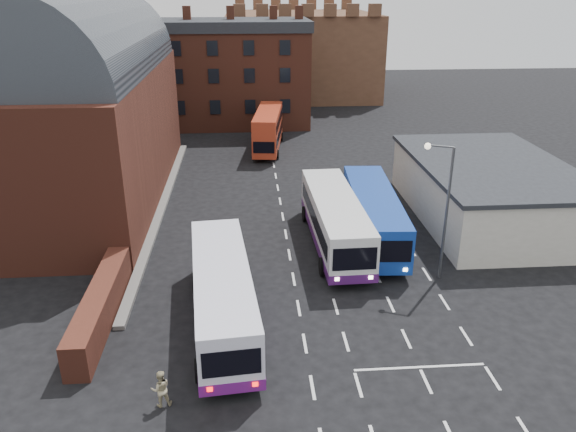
{
  "coord_description": "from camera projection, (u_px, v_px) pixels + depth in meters",
  "views": [
    {
      "loc": [
        -2.52,
        -23.33,
        16.1
      ],
      "look_at": [
        0.0,
        10.0,
        2.2
      ],
      "focal_mm": 35.0,
      "sensor_mm": 36.0,
      "label": 1
    }
  ],
  "objects": [
    {
      "name": "pedestrian_beige",
      "position": [
        161.0,
        389.0,
        22.85
      ],
      "size": [
        0.92,
        0.79,
        1.65
      ],
      "primitive_type": "imported",
      "rotation": [
        0.0,
        0.0,
        3.37
      ],
      "color": "tan",
      "rests_on": "ground"
    },
    {
      "name": "bus_blue",
      "position": [
        374.0,
        213.0,
        37.32
      ],
      "size": [
        3.65,
        12.31,
        3.32
      ],
      "rotation": [
        0.0,
        0.0,
        3.08
      ],
      "color": "#113697",
      "rests_on": "ground"
    },
    {
      "name": "pedestrian_red",
      "position": [
        204.0,
        358.0,
        24.95
      ],
      "size": [
        0.61,
        0.53,
        1.4
      ],
      "primitive_type": "imported",
      "rotation": [
        0.0,
        0.0,
        3.61
      ],
      "color": "#9F120C",
      "rests_on": "ground"
    },
    {
      "name": "street_lamp",
      "position": [
        443.0,
        200.0,
        31.39
      ],
      "size": [
        1.54,
        0.79,
        8.07
      ],
      "rotation": [
        0.0,
        0.0,
        -0.4
      ],
      "color": "#4A4C50",
      "rests_on": "ground"
    },
    {
      "name": "bus_white_outbound",
      "position": [
        222.0,
        291.0,
        27.9
      ],
      "size": [
        3.87,
        12.18,
        3.27
      ],
      "rotation": [
        0.0,
        0.0,
        0.09
      ],
      "color": "white",
      "rests_on": "ground"
    },
    {
      "name": "cream_building",
      "position": [
        488.0,
        190.0,
        40.95
      ],
      "size": [
        10.4,
        16.4,
        4.25
      ],
      "color": "beige",
      "rests_on": "ground"
    },
    {
      "name": "castle_keep",
      "position": [
        299.0,
        54.0,
        86.72
      ],
      "size": [
        22.0,
        22.0,
        12.0
      ],
      "primitive_type": "cube",
      "color": "brown",
      "rests_on": "ground"
    },
    {
      "name": "ground",
      "position": [
        303.0,
        334.0,
        27.84
      ],
      "size": [
        180.0,
        180.0,
        0.0
      ],
      "primitive_type": "plane",
      "color": "black"
    },
    {
      "name": "bus_red_double",
      "position": [
        268.0,
        129.0,
        57.75
      ],
      "size": [
        3.58,
        10.41,
        4.08
      ],
      "rotation": [
        0.0,
        0.0,
        3.02
      ],
      "color": "#B9381E",
      "rests_on": "ground"
    },
    {
      "name": "bus_white_inbound",
      "position": [
        335.0,
        218.0,
        36.43
      ],
      "size": [
        3.33,
        12.37,
        3.36
      ],
      "rotation": [
        0.0,
        0.0,
        3.17
      ],
      "color": "silver",
      "rests_on": "ground"
    },
    {
      "name": "forecourt_wall",
      "position": [
        101.0,
        305.0,
        28.63
      ],
      "size": [
        1.2,
        10.0,
        1.8
      ],
      "primitive_type": "cube",
      "color": "#602B1E",
      "rests_on": "ground"
    },
    {
      "name": "brick_terrace",
      "position": [
        216.0,
        78.0,
        67.66
      ],
      "size": [
        22.0,
        10.0,
        11.0
      ],
      "primitive_type": "cube",
      "color": "brown",
      "rests_on": "ground"
    },
    {
      "name": "railway_station",
      "position": [
        77.0,
        102.0,
        43.17
      ],
      "size": [
        12.0,
        28.0,
        16.0
      ],
      "color": "#602B1E",
      "rests_on": "ground"
    }
  ]
}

